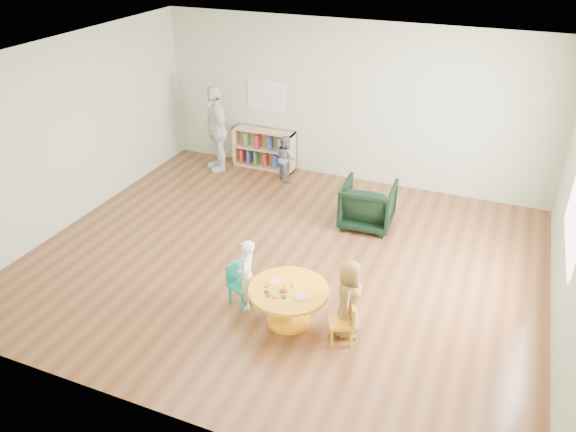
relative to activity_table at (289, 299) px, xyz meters
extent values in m
plane|color=brown|center=(-0.57, 1.22, -0.33)|extent=(7.00, 7.00, 0.00)
cube|color=white|center=(-0.57, 1.22, 2.42)|extent=(7.00, 6.00, 0.10)
cube|color=#A7B399|center=(-0.57, 4.22, 1.07)|extent=(7.00, 0.10, 2.80)
cube|color=#A7B399|center=(-0.57, -1.78, 1.07)|extent=(7.00, 0.10, 2.80)
cube|color=#A7B399|center=(-4.07, 1.22, 1.07)|extent=(0.10, 6.00, 2.80)
cylinder|color=#FFAA15|center=(0.00, 0.00, -0.11)|extent=(0.17, 0.17, 0.43)
cylinder|color=#FFAA15|center=(0.00, 0.00, -0.31)|extent=(0.53, 0.53, 0.04)
cylinder|color=#FFAA15|center=(0.00, 0.00, 0.13)|extent=(0.95, 0.95, 0.04)
cylinder|color=pink|center=(-0.21, 0.05, 0.15)|extent=(0.15, 0.15, 0.02)
cylinder|color=pink|center=(0.19, -0.08, 0.15)|extent=(0.17, 0.17, 0.02)
cylinder|color=#FFAA15|center=(-0.02, -0.02, 0.17)|extent=(0.09, 0.13, 0.04)
cylinder|color=#126838|center=(-0.06, -0.10, 0.17)|extent=(0.04, 0.05, 0.02)
cylinder|color=#126838|center=(0.02, 0.06, 0.17)|extent=(0.04, 0.05, 0.02)
cube|color=red|center=(-0.04, -0.08, 0.16)|extent=(0.06, 0.07, 0.02)
cube|color=orange|center=(-0.26, -0.05, 0.16)|extent=(0.06, 0.06, 0.02)
cube|color=#163BA6|center=(0.01, -0.17, 0.16)|extent=(0.07, 0.07, 0.02)
cube|color=#126838|center=(-0.16, -0.20, 0.16)|extent=(0.05, 0.05, 0.02)
cube|color=red|center=(-0.21, -0.16, 0.16)|extent=(0.07, 0.06, 0.02)
cube|color=orange|center=(-0.08, -0.21, 0.16)|extent=(0.07, 0.07, 0.02)
cube|color=#1A9379|center=(-0.65, 0.11, -0.05)|extent=(0.39, 0.39, 0.04)
cube|color=#1A9379|center=(-0.77, 0.16, 0.10)|extent=(0.15, 0.29, 0.26)
cylinder|color=#1A9379|center=(-0.72, 0.27, -0.20)|extent=(0.04, 0.04, 0.26)
cylinder|color=#1A9379|center=(-0.81, 0.05, -0.20)|extent=(0.04, 0.04, 0.26)
cylinder|color=#1A9379|center=(-0.50, 0.17, -0.20)|extent=(0.04, 0.04, 0.26)
cylinder|color=#1A9379|center=(-0.59, -0.05, -0.20)|extent=(0.04, 0.04, 0.26)
cube|color=#FFAA15|center=(0.67, -0.09, -0.07)|extent=(0.36, 0.36, 0.04)
cube|color=#FFAA15|center=(0.78, -0.04, 0.07)|extent=(0.14, 0.26, 0.24)
cylinder|color=#FFAA15|center=(0.82, -0.14, -0.21)|extent=(0.03, 0.03, 0.24)
cylinder|color=#FFAA15|center=(0.73, 0.06, -0.21)|extent=(0.03, 0.03, 0.24)
cylinder|color=#FFAA15|center=(0.62, -0.23, -0.21)|extent=(0.03, 0.03, 0.24)
cylinder|color=#FFAA15|center=(0.53, -0.03, -0.21)|extent=(0.03, 0.03, 0.24)
cube|color=tan|center=(-2.76, 4.05, 0.05)|extent=(0.03, 0.30, 0.75)
cube|color=tan|center=(-1.59, 4.05, 0.05)|extent=(0.03, 0.30, 0.75)
cube|color=tan|center=(-2.17, 4.05, -0.31)|extent=(1.20, 0.30, 0.03)
cube|color=tan|center=(-2.17, 4.05, 0.41)|extent=(1.20, 0.30, 0.03)
cube|color=tan|center=(-2.17, 4.05, 0.05)|extent=(1.14, 0.28, 0.03)
cube|color=tan|center=(-2.17, 4.19, 0.05)|extent=(1.20, 0.02, 0.75)
cube|color=#C23433|center=(-2.62, 4.03, -0.15)|extent=(0.04, 0.18, 0.26)
cube|color=#2F53A5|center=(-2.47, 4.03, -0.15)|extent=(0.04, 0.18, 0.26)
cube|color=#47994C|center=(-2.32, 4.03, -0.15)|extent=(0.04, 0.18, 0.26)
cube|color=#C23433|center=(-2.12, 4.03, -0.15)|extent=(0.04, 0.18, 0.26)
cube|color=#2F53A5|center=(-1.92, 4.03, -0.15)|extent=(0.04, 0.18, 0.26)
cube|color=#47994C|center=(-2.52, 4.03, 0.20)|extent=(0.04, 0.18, 0.26)
cube|color=#C23433|center=(-2.27, 4.03, 0.20)|extent=(0.04, 0.18, 0.26)
cube|color=#2F53A5|center=(-2.02, 4.03, 0.20)|extent=(0.04, 0.18, 0.26)
cube|color=#47994C|center=(-1.82, 4.03, 0.20)|extent=(0.04, 0.18, 0.26)
cube|color=white|center=(-2.17, 4.21, 1.02)|extent=(0.74, 0.01, 0.54)
cube|color=#F05932|center=(-2.17, 4.20, 1.02)|extent=(0.70, 0.00, 0.50)
imported|color=black|center=(0.24, 2.62, 0.03)|extent=(0.81, 0.84, 0.72)
imported|color=white|center=(-0.58, 0.08, 0.14)|extent=(0.31, 0.39, 0.94)
imported|color=yellow|center=(0.71, 0.07, 0.16)|extent=(0.38, 0.52, 0.98)
imported|color=#171F3B|center=(-1.59, 3.71, 0.09)|extent=(0.52, 0.51, 0.84)
imported|color=white|center=(-2.95, 3.65, 0.48)|extent=(0.95, 0.93, 1.61)
camera|label=1|loc=(2.02, -4.91, 4.04)|focal=35.00mm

